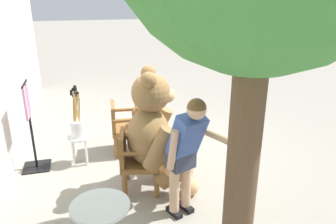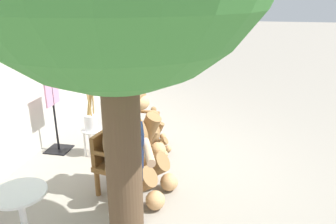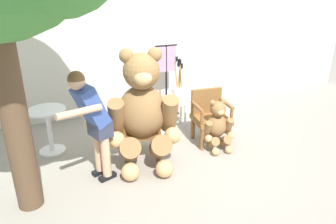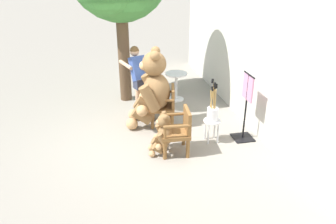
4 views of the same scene
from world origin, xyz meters
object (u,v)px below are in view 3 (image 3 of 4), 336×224
Objects in this scene: wooden_chair_left at (140,126)px; white_stool at (178,107)px; wooden_chair_right at (210,115)px; brush_bucket at (178,91)px; round_side_table at (49,126)px; teddy_bear_small at (218,125)px; teddy_bear_large at (143,110)px; person_visitor at (92,117)px; clothing_display_stand at (166,78)px.

wooden_chair_left is 1.87× the size of white_stool.
white_stool is (-0.25, 0.74, -0.11)m from wooden_chair_right.
brush_bucket reaches higher than round_side_table.
wooden_chair_left is at bearing 166.41° from teddy_bear_small.
person_visitor is (-0.72, -0.19, 0.09)m from teddy_bear_large.
clothing_display_stand is at bearing 47.42° from person_visitor.
round_side_table is at bearing -174.97° from white_stool.
clothing_display_stand is at bearing 97.09° from teddy_bear_small.
teddy_bear_small is 1.06m from white_stool.
teddy_bear_small is (-0.01, -0.29, -0.06)m from wooden_chair_right.
clothing_display_stand is (0.97, 1.41, 0.26)m from wooden_chair_left.
white_stool is (-0.24, 1.03, -0.05)m from teddy_bear_small.
white_stool is at bearing 35.44° from person_visitor.
wooden_chair_right is 2.05m from person_visitor.
white_stool is at bearing 5.03° from round_side_table.
clothing_display_stand is at bearing 55.61° from wooden_chair_left.
brush_bucket is at bearing 46.21° from teddy_bear_large.
teddy_bear_large is 2.35× the size of round_side_table.
person_visitor reaches higher than wooden_chair_left.
wooden_chair_left and wooden_chair_right have the same top height.
wooden_chair_left is 0.63× the size of clothing_display_stand.
clothing_display_stand is at bearing 87.79° from white_stool.
white_stool is 0.55× the size of brush_bucket.
wooden_chair_right is 1.19× the size of round_side_table.
round_side_table reaches higher than white_stool.
wooden_chair_right is 0.29m from teddy_bear_small.
wooden_chair_left is at bearing -179.95° from wooden_chair_right.
teddy_bear_small is at bearing -18.67° from round_side_table.
wooden_chair_right reaches higher than teddy_bear_small.
wooden_chair_left is 1.22m from brush_bucket.
white_stool is 0.76m from clothing_display_stand.
teddy_bear_small is 1.74m from clothing_display_stand.
person_visitor is 2.16m from white_stool.
teddy_bear_small is at bearing -91.74° from wooden_chair_right.
clothing_display_stand reaches higher than round_side_table.
person_visitor is at bearing -144.60° from brush_bucket.
clothing_display_stand is at bearing 98.85° from wooden_chair_right.
wooden_chair_left is 1.19m from wooden_chair_right.
teddy_bear_large is 2.02× the size of brush_bucket.
wooden_chair_left is 1.19× the size of round_side_table.
wooden_chair_right reaches higher than white_stool.
clothing_display_stand is (1.00, 1.68, -0.11)m from teddy_bear_large.
white_stool is (0.97, 1.01, -0.47)m from teddy_bear_large.
brush_bucket is 0.67m from clothing_display_stand.
white_stool is at bearing -92.21° from clothing_display_stand.
person_visitor is (-1.94, -0.46, 0.46)m from wooden_chair_right.
teddy_bear_large is 0.75m from person_visitor.
wooden_chair_right is at bearing -71.76° from white_stool.
clothing_display_stand is (-0.21, 1.70, 0.32)m from teddy_bear_small.
brush_bucket is at bearing -33.11° from white_stool.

